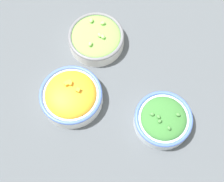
% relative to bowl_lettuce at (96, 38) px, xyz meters
% --- Properties ---
extents(ground_plane, '(3.00, 3.00, 0.00)m').
position_rel_bowl_lettuce_xyz_m(ground_plane, '(0.16, -0.11, -0.03)').
color(ground_plane, '#4C5156').
extents(bowl_lettuce, '(0.19, 0.19, 0.07)m').
position_rel_bowl_lettuce_xyz_m(bowl_lettuce, '(0.00, 0.00, 0.00)').
color(bowl_lettuce, silver).
rests_on(bowl_lettuce, ground_plane).
extents(bowl_squash, '(0.19, 0.19, 0.09)m').
position_rel_bowl_lettuce_xyz_m(bowl_squash, '(0.08, -0.21, 0.00)').
color(bowl_squash, white).
rests_on(bowl_squash, ground_plane).
extents(bowl_broccoli, '(0.17, 0.17, 0.07)m').
position_rel_bowl_lettuce_xyz_m(bowl_broccoli, '(0.34, -0.08, 0.00)').
color(bowl_broccoli, silver).
rests_on(bowl_broccoli, ground_plane).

